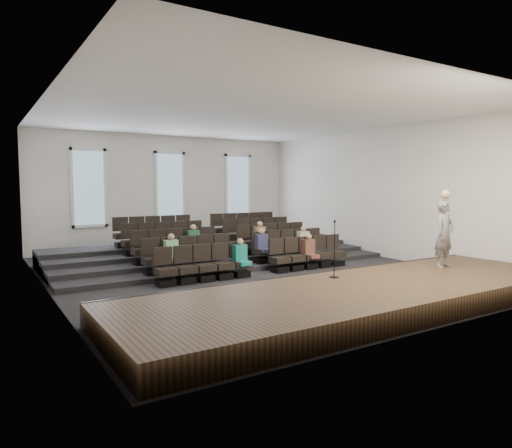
{
  "coord_description": "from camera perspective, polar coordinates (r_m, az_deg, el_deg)",
  "views": [
    {
      "loc": [
        -7.61,
        -12.47,
        2.75
      ],
      "look_at": [
        0.51,
        0.5,
        1.49
      ],
      "focal_mm": 32.0,
      "sensor_mm": 36.0,
      "label": 1
    }
  ],
  "objects": [
    {
      "name": "wall_left",
      "position": [
        12.57,
        -24.84,
        3.12
      ],
      "size": [
        0.04,
        14.0,
        5.0
      ],
      "primitive_type": "cube",
      "color": "white",
      "rests_on": "ground"
    },
    {
      "name": "seating_rows",
      "position": [
        16.07,
        -3.53,
        -2.71
      ],
      "size": [
        6.8,
        4.7,
        1.67
      ],
      "color": "black",
      "rests_on": "ground"
    },
    {
      "name": "speaker",
      "position": [
        13.73,
        22.48,
        -1.18
      ],
      "size": [
        0.72,
        0.5,
        1.86
      ],
      "primitive_type": "imported",
      "rotation": [
        0.0,
        0.0,
        0.09
      ],
      "color": "slate",
      "rests_on": "stage"
    },
    {
      "name": "wall_back",
      "position": [
        20.92,
        -10.76,
        3.93
      ],
      "size": [
        12.0,
        0.04,
        5.0
      ],
      "primitive_type": "cube",
      "color": "white",
      "rests_on": "ground"
    },
    {
      "name": "windows",
      "position": [
        20.86,
        -10.7,
        4.48
      ],
      "size": [
        8.44,
        0.1,
        3.24
      ],
      "color": "white",
      "rests_on": "wall_back"
    },
    {
      "name": "risers",
      "position": [
        17.58,
        -6.07,
        -3.68
      ],
      "size": [
        11.8,
        4.8,
        0.6
      ],
      "color": "black",
      "rests_on": "ground"
    },
    {
      "name": "audience",
      "position": [
        15.26,
        -0.67,
        -2.53
      ],
      "size": [
        5.45,
        2.64,
        1.1
      ],
      "color": "#198070",
      "rests_on": "seating_rows"
    },
    {
      "name": "wall_right",
      "position": [
        18.47,
        15.52,
        3.75
      ],
      "size": [
        0.04,
        14.0,
        5.0
      ],
      "primitive_type": "cube",
      "color": "white",
      "rests_on": "ground"
    },
    {
      "name": "mic_stand",
      "position": [
        11.48,
        9.75,
        -4.52
      ],
      "size": [
        0.24,
        0.24,
        1.43
      ],
      "color": "black",
      "rests_on": "stage"
    },
    {
      "name": "ceiling",
      "position": [
        14.78,
        -0.68,
        13.49
      ],
      "size": [
        12.0,
        14.0,
        0.02
      ],
      "primitive_type": "cube",
      "color": "white",
      "rests_on": "ground"
    },
    {
      "name": "ground",
      "position": [
        14.86,
        -0.66,
        -5.97
      ],
      "size": [
        14.0,
        14.0,
        0.0
      ],
      "primitive_type": "plane",
      "color": "black",
      "rests_on": "ground"
    },
    {
      "name": "stage",
      "position": [
        10.88,
        13.64,
        -8.73
      ],
      "size": [
        11.8,
        3.6,
        0.5
      ],
      "primitive_type": "cube",
      "color": "#4C3920",
      "rests_on": "ground"
    },
    {
      "name": "stage_lip",
      "position": [
        12.15,
        7.61,
        -7.22
      ],
      "size": [
        11.8,
        0.06,
        0.52
      ],
      "primitive_type": "cube",
      "color": "black",
      "rests_on": "ground"
    },
    {
      "name": "wall_front",
      "position": [
        9.36,
        22.35,
        2.81
      ],
      "size": [
        12.0,
        0.04,
        5.0
      ],
      "primitive_type": "cube",
      "color": "white",
      "rests_on": "ground"
    }
  ]
}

